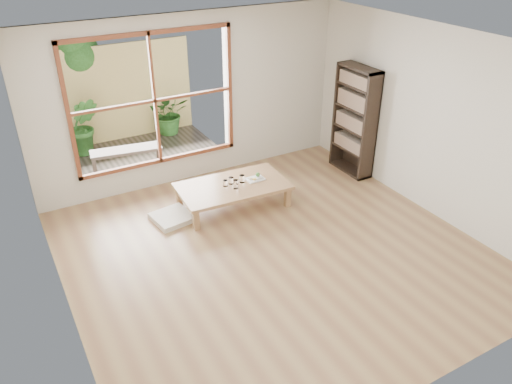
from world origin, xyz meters
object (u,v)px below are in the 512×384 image
Objects in this scene: low_table at (233,187)px; garden_bench at (126,152)px; food_tray at (256,178)px; bookshelf at (355,121)px.

low_table is 2.17m from garden_bench.
low_table is at bearing 178.84° from food_tray.
food_tray is at bearing 2.33° from low_table.
low_table is at bearing -53.27° from garden_bench.
food_tray reaches higher than low_table.
bookshelf is (2.26, 0.07, 0.58)m from low_table.
bookshelf reaches higher than garden_bench.
bookshelf reaches higher than food_tray.
bookshelf is 6.70× the size of food_tray.
low_table is 0.93× the size of bookshelf.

